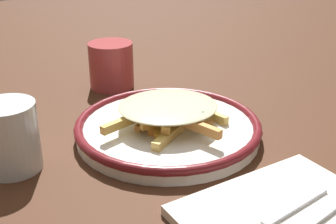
% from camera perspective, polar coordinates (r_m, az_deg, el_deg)
% --- Properties ---
extents(ground_plane, '(2.60, 2.60, 0.00)m').
position_cam_1_polar(ground_plane, '(0.66, -0.00, -3.11)').
color(ground_plane, '#442516').
extents(plate, '(0.28, 0.28, 0.03)m').
position_cam_1_polar(plate, '(0.66, -0.00, -2.04)').
color(plate, white).
rests_on(plate, ground_plane).
extents(fries_heap, '(0.19, 0.20, 0.04)m').
position_cam_1_polar(fries_heap, '(0.65, -0.29, 0.11)').
color(fries_heap, gold).
rests_on(fries_heap, plate).
extents(napkin, '(0.17, 0.22, 0.01)m').
position_cam_1_polar(napkin, '(0.50, 15.00, -13.16)').
color(napkin, silver).
rests_on(napkin, ground_plane).
extents(spoon, '(0.03, 0.15, 0.01)m').
position_cam_1_polar(spoon, '(0.47, 12.47, -13.94)').
color(spoon, silver).
rests_on(spoon, napkin).
extents(water_glass, '(0.08, 0.08, 0.09)m').
position_cam_1_polar(water_glass, '(0.60, -19.89, -3.07)').
color(water_glass, silver).
rests_on(water_glass, ground_plane).
extents(coffee_mug, '(0.11, 0.08, 0.09)m').
position_cam_1_polar(coffee_mug, '(0.85, -7.42, 6.09)').
color(coffee_mug, '#A93A3C').
rests_on(coffee_mug, ground_plane).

